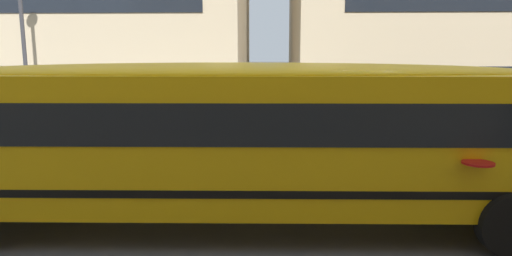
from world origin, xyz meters
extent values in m
plane|color=#4C4C4F|center=(0.00, 0.00, 0.00)|extent=(400.00, 400.00, 0.00)
cube|color=gray|center=(0.00, 7.58, 0.01)|extent=(120.00, 3.00, 0.01)
cube|color=silver|center=(0.00, 0.00, 0.00)|extent=(110.00, 0.16, 0.01)
cube|color=yellow|center=(-3.30, -1.34, 1.55)|extent=(10.67, 2.61, 2.13)
cube|color=black|center=(-3.30, -1.34, 1.93)|extent=(10.03, 2.63, 0.62)
cube|color=black|center=(-3.30, -1.34, 0.92)|extent=(10.69, 2.64, 0.12)
ellipsoid|color=yellow|center=(-3.30, -1.34, 2.61)|extent=(10.24, 2.40, 0.35)
cylinder|color=red|center=(0.13, -2.66, 1.44)|extent=(0.43, 0.43, 0.03)
cylinder|color=black|center=(0.72, -0.06, 0.48)|extent=(0.97, 0.29, 0.97)
cylinder|color=black|center=(0.76, -2.47, 0.48)|extent=(0.97, 0.29, 0.97)
cylinder|color=black|center=(-7.36, -0.20, 0.48)|extent=(0.97, 0.29, 0.97)
cylinder|color=black|center=(4.28, 5.84, 0.30)|extent=(0.60, 0.19, 0.60)
cylinder|color=black|center=(4.25, 4.14, 0.30)|extent=(0.60, 0.19, 0.60)
cylinder|color=#38383D|center=(-11.44, 6.88, 3.25)|extent=(0.14, 0.14, 6.50)
cube|color=black|center=(-12.57, 9.06, 1.92)|extent=(14.35, 0.04, 1.10)
camera|label=1|loc=(-2.73, -8.58, 2.90)|focal=30.72mm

